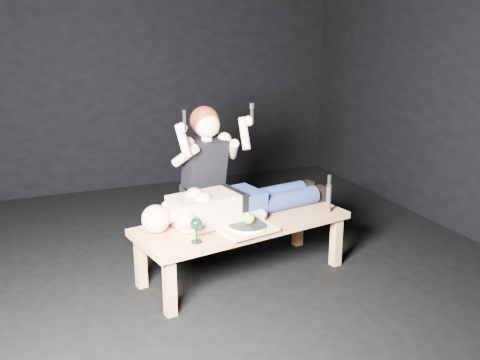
% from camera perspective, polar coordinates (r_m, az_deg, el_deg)
% --- Properties ---
extents(ground, '(5.00, 5.00, 0.00)m').
position_cam_1_polar(ground, '(4.36, -4.59, -9.63)').
color(ground, black).
rests_on(ground, ground).
extents(back_wall, '(5.00, 0.00, 5.00)m').
position_cam_1_polar(back_wall, '(6.37, -11.95, 12.38)').
color(back_wall, black).
rests_on(back_wall, ground).
extents(table, '(1.70, 0.89, 0.45)m').
position_cam_1_polar(table, '(4.25, 0.26, -6.99)').
color(table, '#C37E4C').
rests_on(table, ground).
extents(lying_man, '(1.64, 0.76, 0.26)m').
position_cam_1_polar(lying_man, '(4.23, -0.03, -1.93)').
color(lying_man, tan).
rests_on(lying_man, table).
extents(kneeling_woman, '(0.79, 0.86, 1.29)m').
position_cam_1_polar(kneeling_woman, '(4.52, -4.07, 0.09)').
color(kneeling_woman, black).
rests_on(kneeling_woman, ground).
extents(serving_tray, '(0.44, 0.36, 0.02)m').
position_cam_1_polar(serving_tray, '(3.97, 0.72, -5.02)').
color(serving_tray, tan).
rests_on(serving_tray, table).
extents(plate, '(0.31, 0.31, 0.02)m').
position_cam_1_polar(plate, '(3.96, 0.72, -4.73)').
color(plate, white).
rests_on(plate, serving_tray).
extents(apple, '(0.08, 0.08, 0.08)m').
position_cam_1_polar(apple, '(3.96, 0.93, -3.94)').
color(apple, '#509720').
rests_on(apple, plate).
extents(goblet, '(0.10, 0.10, 0.18)m').
position_cam_1_polar(goblet, '(3.75, -4.48, -5.15)').
color(goblet, black).
rests_on(goblet, table).
extents(fork_flat, '(0.09, 0.16, 0.01)m').
position_cam_1_polar(fork_flat, '(3.85, -2.32, -5.85)').
color(fork_flat, '#B2B2B7').
rests_on(fork_flat, table).
extents(knife_flat, '(0.07, 0.17, 0.01)m').
position_cam_1_polar(knife_flat, '(4.08, 2.79, -4.54)').
color(knife_flat, '#B2B2B7').
rests_on(knife_flat, table).
extents(spoon_flat, '(0.13, 0.14, 0.01)m').
position_cam_1_polar(spoon_flat, '(4.08, 1.53, -4.53)').
color(spoon_flat, '#B2B2B7').
rests_on(spoon_flat, table).
extents(carving_knife, '(0.05, 0.05, 0.30)m').
position_cam_1_polar(carving_knife, '(4.34, 9.09, -1.39)').
color(carving_knife, '#B2B2B7').
rests_on(carving_knife, table).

